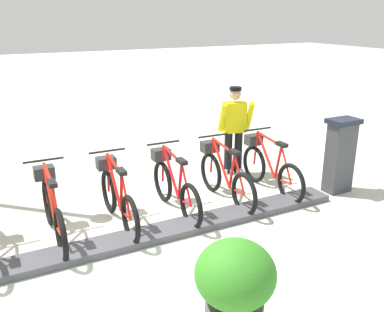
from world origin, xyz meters
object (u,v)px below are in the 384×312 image
at_px(worker_near_rack, 234,127).
at_px(bike_docked_1, 224,176).
at_px(bike_docked_0, 269,167).
at_px(bike_docked_2, 174,185).
at_px(payment_kiosk, 340,154).
at_px(planter_bush, 235,284).
at_px(bike_docked_4, 52,209).
at_px(bike_docked_3, 117,196).

bearing_deg(worker_near_rack, bike_docked_1, 140.70).
relative_size(bike_docked_1, worker_near_rack, 1.04).
relative_size(bike_docked_0, bike_docked_2, 1.00).
xyz_separation_m(bike_docked_0, bike_docked_1, (0.00, 0.90, 0.00)).
height_order(payment_kiosk, bike_docked_0, payment_kiosk).
height_order(bike_docked_2, planter_bush, bike_docked_2).
height_order(bike_docked_1, worker_near_rack, worker_near_rack).
bearing_deg(worker_near_rack, bike_docked_4, 105.71).
bearing_deg(worker_near_rack, bike_docked_0, -174.64).
xyz_separation_m(bike_docked_2, planter_bush, (-2.68, 0.63, 0.11)).
relative_size(bike_docked_0, worker_near_rack, 1.04).
xyz_separation_m(payment_kiosk, planter_bush, (-2.10, 3.45, -0.12)).
xyz_separation_m(bike_docked_1, bike_docked_4, (0.00, 2.70, 0.00)).
height_order(bike_docked_1, planter_bush, bike_docked_1).
bearing_deg(payment_kiosk, worker_near_rack, 35.65).
bearing_deg(bike_docked_1, bike_docked_0, -90.00).
bearing_deg(bike_docked_0, bike_docked_2, 90.00).
bearing_deg(bike_docked_1, bike_docked_4, 90.00).
xyz_separation_m(worker_near_rack, planter_bush, (-3.66, 2.33, -0.37)).
bearing_deg(bike_docked_2, worker_near_rack, -59.98).
distance_m(payment_kiosk, planter_bush, 4.04).
xyz_separation_m(bike_docked_1, planter_bush, (-2.68, 1.53, 0.11)).
height_order(bike_docked_3, bike_docked_4, same).
relative_size(bike_docked_0, planter_bush, 1.77).
bearing_deg(bike_docked_0, bike_docked_4, 90.00).
bearing_deg(worker_near_rack, payment_kiosk, -144.35).
height_order(bike_docked_3, worker_near_rack, worker_near_rack).
bearing_deg(worker_near_rack, bike_docked_2, 120.02).
distance_m(payment_kiosk, worker_near_rack, 1.93).
bearing_deg(bike_docked_2, bike_docked_1, -90.00).
xyz_separation_m(bike_docked_0, bike_docked_3, (0.00, 2.70, 0.00)).
xyz_separation_m(payment_kiosk, bike_docked_2, (0.57, 2.83, -0.24)).
xyz_separation_m(bike_docked_2, bike_docked_3, (0.00, 0.90, 0.00)).
height_order(bike_docked_2, bike_docked_3, same).
height_order(bike_docked_0, bike_docked_4, same).
xyz_separation_m(bike_docked_2, worker_near_rack, (0.99, -1.71, 0.48)).
xyz_separation_m(bike_docked_0, bike_docked_2, (0.00, 1.80, 0.00)).
xyz_separation_m(bike_docked_2, bike_docked_4, (0.00, 1.80, 0.00)).
relative_size(payment_kiosk, bike_docked_2, 0.74).
distance_m(payment_kiosk, bike_docked_0, 1.20).
xyz_separation_m(payment_kiosk, worker_near_rack, (1.56, 1.12, 0.24)).
relative_size(bike_docked_1, bike_docked_4, 1.00).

